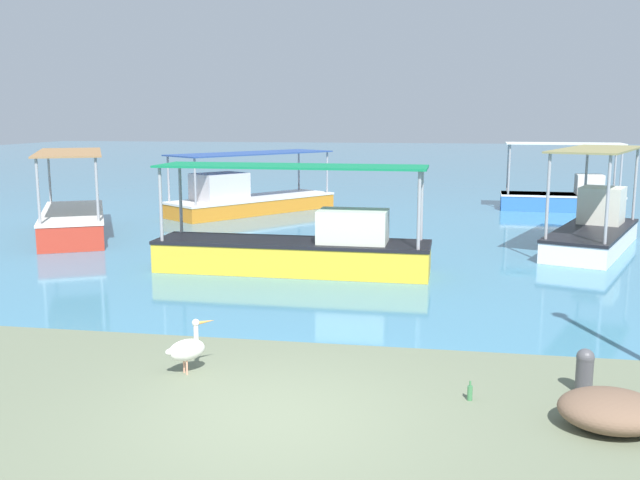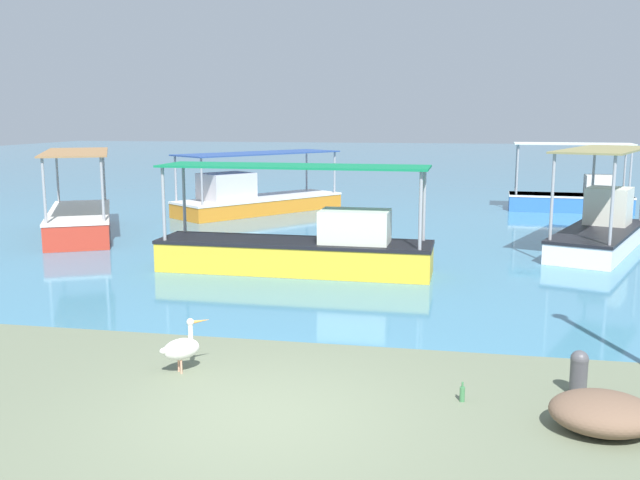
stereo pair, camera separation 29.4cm
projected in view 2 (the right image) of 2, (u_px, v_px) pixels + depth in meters
ground at (262, 416)px, 9.01m from camera, size 120.00×120.00×0.00m
harbor_water at (427, 165)px, 55.44m from camera, size 110.00×90.00×0.00m
fishing_boat_far_left at (573, 196)px, 28.34m from camera, size 4.78×1.82×2.69m
fishing_boat_outer at (253, 198)px, 27.72m from camera, size 5.81×6.80×2.34m
fishing_boat_near_left at (302, 247)px, 17.20m from camera, size 6.68×1.71×2.59m
fishing_boat_center at (600, 228)px, 20.06m from camera, size 3.56×5.71×2.86m
fishing_boat_far_right at (80, 218)px, 22.52m from camera, size 4.26×5.98×2.65m
pelican at (182, 348)px, 10.48m from camera, size 0.65×0.64×0.80m
mooring_bollard at (579, 371)px, 9.63m from camera, size 0.24×0.24×0.63m
net_pile at (603, 413)px, 8.53m from camera, size 1.26×1.07×0.47m
glass_bottle at (462, 394)px, 9.44m from camera, size 0.07×0.07×0.27m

